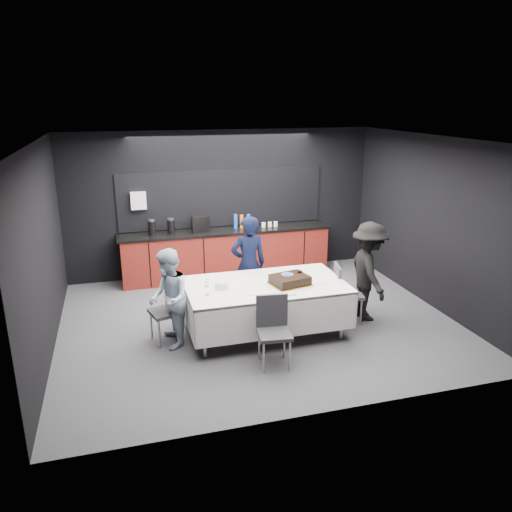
{
  "coord_description": "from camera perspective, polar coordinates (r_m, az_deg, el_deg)",
  "views": [
    {
      "loc": [
        -1.99,
        -6.9,
        3.36
      ],
      "look_at": [
        0.0,
        0.1,
        1.05
      ],
      "focal_mm": 35.0,
      "sensor_mm": 36.0,
      "label": 1
    }
  ],
  "objects": [
    {
      "name": "plate_stack",
      "position": [
        7.1,
        -3.96,
        -3.33
      ],
      "size": [
        0.19,
        0.19,
        0.1
      ],
      "primitive_type": "cylinder",
      "color": "white",
      "rests_on": "party_table"
    },
    {
      "name": "chair_right",
      "position": [
        7.85,
        9.99,
        -3.76
      ],
      "size": [
        0.51,
        0.51,
        0.92
      ],
      "color": "#303035",
      "rests_on": "ground"
    },
    {
      "name": "fork_pile",
      "position": [
        6.88,
        3.82,
        -4.35
      ],
      "size": [
        0.17,
        0.11,
        0.03
      ],
      "primitive_type": "cube",
      "rotation": [
        0.0,
        0.0,
        -0.01
      ],
      "color": "white",
      "rests_on": "party_table"
    },
    {
      "name": "party_table",
      "position": [
        7.32,
        1.07,
        -4.19
      ],
      "size": [
        2.32,
        1.32,
        0.78
      ],
      "color": "#99999E",
      "rests_on": "ground"
    },
    {
      "name": "person_right",
      "position": [
        7.96,
        12.74,
        -1.74
      ],
      "size": [
        0.69,
        1.07,
        1.57
      ],
      "primitive_type": "imported",
      "rotation": [
        0.0,
        0.0,
        1.46
      ],
      "color": "black",
      "rests_on": "ground"
    },
    {
      "name": "kitchenette",
      "position": [
        9.74,
        -3.49,
        0.77
      ],
      "size": [
        4.1,
        0.64,
        2.05
      ],
      "color": "#63140F",
      "rests_on": "ground"
    },
    {
      "name": "cake_assembly",
      "position": [
        7.24,
        3.89,
        -2.74
      ],
      "size": [
        0.62,
        0.55,
        0.17
      ],
      "color": "gold",
      "rests_on": "party_table"
    },
    {
      "name": "loose_plate_near",
      "position": [
        6.91,
        -0.56,
        -4.29
      ],
      "size": [
        0.18,
        0.18,
        0.01
      ],
      "primitive_type": "cylinder",
      "color": "white",
      "rests_on": "party_table"
    },
    {
      "name": "ground",
      "position": [
        7.93,
        0.2,
        -7.46
      ],
      "size": [
        6.0,
        6.0,
        0.0
      ],
      "primitive_type": "plane",
      "color": "#46464B",
      "rests_on": "ground"
    },
    {
      "name": "loose_plate_right_b",
      "position": [
        7.36,
        7.59,
        -3.04
      ],
      "size": [
        0.21,
        0.21,
        0.01
      ],
      "primitive_type": "cylinder",
      "color": "white",
      "rests_on": "party_table"
    },
    {
      "name": "chair_left",
      "position": [
        7.26,
        -9.72,
        -5.58
      ],
      "size": [
        0.51,
        0.51,
        0.92
      ],
      "color": "#303035",
      "rests_on": "ground"
    },
    {
      "name": "person_center",
      "position": [
        8.02,
        -0.85,
        -0.98
      ],
      "size": [
        0.6,
        0.4,
        1.61
      ],
      "primitive_type": "imported",
      "rotation": [
        0.0,
        0.0,
        3.17
      ],
      "color": "black",
      "rests_on": "ground"
    },
    {
      "name": "person_left",
      "position": [
        7.03,
        -9.93,
        -4.84
      ],
      "size": [
        0.55,
        0.7,
        1.41
      ],
      "primitive_type": "imported",
      "rotation": [
        0.0,
        0.0,
        -1.59
      ],
      "color": "#A2B8CB",
      "rests_on": "ground"
    },
    {
      "name": "champagne_flute",
      "position": [
        6.84,
        -5.65,
        -3.21
      ],
      "size": [
        0.06,
        0.06,
        0.22
      ],
      "color": "white",
      "rests_on": "party_table"
    },
    {
      "name": "loose_plate_far",
      "position": [
        7.66,
        0.33,
        -2.04
      ],
      "size": [
        0.2,
        0.2,
        0.01
      ],
      "primitive_type": "cylinder",
      "color": "white",
      "rests_on": "party_table"
    },
    {
      "name": "loose_plate_right_a",
      "position": [
        7.71,
        5.71,
        -2.0
      ],
      "size": [
        0.21,
        0.21,
        0.01
      ],
      "primitive_type": "cylinder",
      "color": "white",
      "rests_on": "party_table"
    },
    {
      "name": "chair_near",
      "position": [
        6.55,
        1.99,
        -7.94
      ],
      "size": [
        0.47,
        0.47,
        0.92
      ],
      "color": "#303035",
      "rests_on": "ground"
    },
    {
      "name": "room_shell",
      "position": [
        7.34,
        0.21,
        5.8
      ],
      "size": [
        6.04,
        5.04,
        2.82
      ],
      "color": "white",
      "rests_on": "ground"
    }
  ]
}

